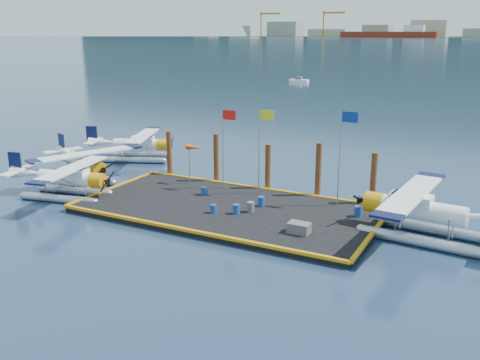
{
  "coord_description": "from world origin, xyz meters",
  "views": [
    {
      "loc": [
        16.67,
        -30.33,
        12.07
      ],
      "look_at": [
        -0.12,
        2.0,
        1.79
      ],
      "focal_mm": 40.0,
      "sensor_mm": 36.0,
      "label": 1
    }
  ],
  "objects_px": {
    "flagpole_blue": "(343,145)",
    "piling_4": "(373,181)",
    "drum_5": "(261,201)",
    "piling_2": "(268,169)",
    "drum_2": "(251,207)",
    "seaplane_b": "(85,165)",
    "seaplane_c": "(139,146)",
    "seaplane_d": "(417,212)",
    "drum_4": "(358,211)",
    "drum_3": "(236,209)",
    "drum_0": "(204,191)",
    "piling_3": "(318,172)",
    "windsock": "(194,149)",
    "drum_1": "(214,209)",
    "seaplane_a": "(70,180)",
    "flagpole_yellow": "(262,139)",
    "flagpole_red": "(225,137)",
    "piling_0": "(169,155)",
    "crate": "(299,228)",
    "piling_1": "(216,160)"
  },
  "relations": [
    {
      "from": "piling_2",
      "to": "piling_4",
      "type": "distance_m",
      "value": 8.0
    },
    {
      "from": "drum_5",
      "to": "piling_3",
      "type": "xyz_separation_m",
      "value": [
        2.56,
        4.19,
        1.42
      ]
    },
    {
      "from": "seaplane_a",
      "to": "windsock",
      "type": "distance_m",
      "value": 9.52
    },
    {
      "from": "drum_4",
      "to": "piling_1",
      "type": "xyz_separation_m",
      "value": [
        -12.4,
        3.23,
        1.36
      ]
    },
    {
      "from": "windsock",
      "to": "piling_0",
      "type": "height_order",
      "value": "piling_0"
    },
    {
      "from": "drum_3",
      "to": "flagpole_yellow",
      "type": "height_order",
      "value": "flagpole_yellow"
    },
    {
      "from": "drum_5",
      "to": "drum_3",
      "type": "bearing_deg",
      "value": -109.39
    },
    {
      "from": "flagpole_blue",
      "to": "piling_3",
      "type": "distance_m",
      "value": 3.72
    },
    {
      "from": "seaplane_a",
      "to": "piling_1",
      "type": "relative_size",
      "value": 2.18
    },
    {
      "from": "flagpole_blue",
      "to": "drum_1",
      "type": "bearing_deg",
      "value": -142.63
    },
    {
      "from": "drum_2",
      "to": "piling_2",
      "type": "relative_size",
      "value": 0.18
    },
    {
      "from": "windsock",
      "to": "piling_0",
      "type": "distance_m",
      "value": 4.02
    },
    {
      "from": "drum_0",
      "to": "drum_3",
      "type": "bearing_deg",
      "value": -32.92
    },
    {
      "from": "drum_0",
      "to": "drum_1",
      "type": "bearing_deg",
      "value": -50.35
    },
    {
      "from": "seaplane_a",
      "to": "piling_1",
      "type": "bearing_deg",
      "value": 124.35
    },
    {
      "from": "drum_2",
      "to": "crate",
      "type": "bearing_deg",
      "value": -26.26
    },
    {
      "from": "piling_3",
      "to": "flagpole_red",
      "type": "bearing_deg",
      "value": -166.75
    },
    {
      "from": "windsock",
      "to": "piling_4",
      "type": "height_order",
      "value": "piling_4"
    },
    {
      "from": "flagpole_blue",
      "to": "drum_0",
      "type": "bearing_deg",
      "value": -167.03
    },
    {
      "from": "drum_0",
      "to": "seaplane_c",
      "type": "bearing_deg",
      "value": 146.86
    },
    {
      "from": "seaplane_d",
      "to": "drum_4",
      "type": "bearing_deg",
      "value": 78.93
    },
    {
      "from": "drum_4",
      "to": "piling_0",
      "type": "height_order",
      "value": "piling_0"
    },
    {
      "from": "flagpole_yellow",
      "to": "seaplane_d",
      "type": "bearing_deg",
      "value": -13.26
    },
    {
      "from": "seaplane_a",
      "to": "piling_0",
      "type": "distance_m",
      "value": 8.71
    },
    {
      "from": "seaplane_d",
      "to": "drum_2",
      "type": "xyz_separation_m",
      "value": [
        -10.39,
        -1.32,
        -0.88
      ]
    },
    {
      "from": "drum_5",
      "to": "piling_2",
      "type": "distance_m",
      "value": 4.58
    },
    {
      "from": "seaplane_a",
      "to": "piling_3",
      "type": "xyz_separation_m",
      "value": [
        16.3,
        8.04,
        0.74
      ]
    },
    {
      "from": "drum_0",
      "to": "flagpole_yellow",
      "type": "relative_size",
      "value": 0.1
    },
    {
      "from": "drum_5",
      "to": "drum_1",
      "type": "bearing_deg",
      "value": -128.95
    },
    {
      "from": "drum_1",
      "to": "piling_0",
      "type": "bearing_deg",
      "value": 139.99
    },
    {
      "from": "drum_2",
      "to": "seaplane_c",
      "type": "bearing_deg",
      "value": 149.91
    },
    {
      "from": "seaplane_a",
      "to": "flagpole_yellow",
      "type": "relative_size",
      "value": 1.48
    },
    {
      "from": "windsock",
      "to": "piling_2",
      "type": "xyz_separation_m",
      "value": [
        5.53,
        1.6,
        -1.33
      ]
    },
    {
      "from": "drum_4",
      "to": "windsock",
      "type": "bearing_deg",
      "value": 173.07
    },
    {
      "from": "drum_2",
      "to": "flagpole_red",
      "type": "height_order",
      "value": "flagpole_red"
    },
    {
      "from": "drum_3",
      "to": "drum_0",
      "type": "bearing_deg",
      "value": 147.08
    },
    {
      "from": "drum_5",
      "to": "windsock",
      "type": "relative_size",
      "value": 0.21
    },
    {
      "from": "seaplane_c",
      "to": "flagpole_red",
      "type": "height_order",
      "value": "flagpole_red"
    },
    {
      "from": "piling_3",
      "to": "crate",
      "type": "bearing_deg",
      "value": -78.43
    },
    {
      "from": "seaplane_d",
      "to": "drum_4",
      "type": "height_order",
      "value": "seaplane_d"
    },
    {
      "from": "seaplane_a",
      "to": "seaplane_b",
      "type": "relative_size",
      "value": 1.0
    },
    {
      "from": "drum_1",
      "to": "drum_3",
      "type": "height_order",
      "value": "drum_3"
    },
    {
      "from": "drum_2",
      "to": "piling_0",
      "type": "xyz_separation_m",
      "value": [
        -10.34,
        5.64,
        1.25
      ]
    },
    {
      "from": "drum_4",
      "to": "flagpole_blue",
      "type": "height_order",
      "value": "flagpole_blue"
    },
    {
      "from": "seaplane_c",
      "to": "windsock",
      "type": "relative_size",
      "value": 2.86
    },
    {
      "from": "seaplane_b",
      "to": "drum_3",
      "type": "bearing_deg",
      "value": 104.02
    },
    {
      "from": "flagpole_blue",
      "to": "piling_0",
      "type": "bearing_deg",
      "value": 173.99
    },
    {
      "from": "flagpole_blue",
      "to": "piling_4",
      "type": "distance_m",
      "value": 3.61
    },
    {
      "from": "seaplane_b",
      "to": "seaplane_c",
      "type": "distance_m",
      "value": 8.05
    },
    {
      "from": "drum_1",
      "to": "piling_2",
      "type": "height_order",
      "value": "piling_2"
    }
  ]
}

